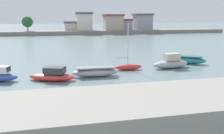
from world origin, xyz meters
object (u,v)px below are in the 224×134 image
(moored_boat_1, at_px, (52,75))
(moored_boat_2, at_px, (95,72))
(moored_boat_3, at_px, (128,67))
(moored_boat_5, at_px, (187,60))
(moored_boat_4, at_px, (171,63))
(mooring_buoy_2, at_px, (197,59))

(moored_boat_1, bearing_deg, moored_boat_2, 29.72)
(moored_boat_3, height_order, moored_boat_5, moored_boat_3)
(moored_boat_3, bearing_deg, moored_boat_2, -149.20)
(moored_boat_1, height_order, moored_boat_5, moored_boat_1)
(moored_boat_3, distance_m, moored_boat_5, 9.51)
(moored_boat_3, relative_size, moored_boat_5, 1.10)
(moored_boat_4, height_order, mooring_buoy_2, moored_boat_4)
(mooring_buoy_2, bearing_deg, moored_boat_4, -144.34)
(moored_boat_4, distance_m, moored_boat_5, 4.30)
(moored_boat_3, xyz_separation_m, moored_boat_5, (9.26, 2.16, 0.10))
(moored_boat_2, distance_m, mooring_buoy_2, 18.31)
(moored_boat_4, distance_m, mooring_buoy_2, 8.24)
(moored_boat_1, height_order, moored_boat_3, moored_boat_3)
(moored_boat_2, bearing_deg, moored_boat_1, -170.19)
(moored_boat_5, bearing_deg, moored_boat_1, -132.35)
(moored_boat_2, bearing_deg, mooring_buoy_2, 24.12)
(moored_boat_1, bearing_deg, moored_boat_5, 37.37)
(moored_boat_3, bearing_deg, moored_boat_5, 15.77)
(moored_boat_2, distance_m, moored_boat_5, 14.56)
(moored_boat_1, distance_m, moored_boat_2, 4.70)
(moored_boat_5, relative_size, mooring_buoy_2, 15.51)
(moored_boat_4, height_order, moored_boat_5, moored_boat_4)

